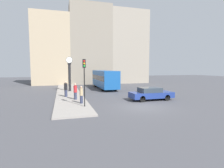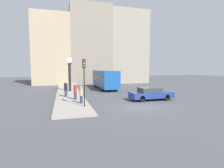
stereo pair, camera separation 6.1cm
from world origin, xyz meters
TOP-DOWN VIEW (x-y plane):
  - ground_plane at (0.00, 0.00)m, footprint 120.00×120.00m
  - sidewalk_corner at (-6.06, 10.36)m, footprint 3.20×24.72m
  - building_row at (0.32, 25.18)m, footprint 25.38×5.00m
  - sedan_car at (2.41, 2.85)m, footprint 4.70×1.87m
  - bus_distant at (0.07, 14.71)m, footprint 2.44×9.81m
  - traffic_light_near at (-5.04, 1.08)m, footprint 0.26×0.24m
  - street_clock at (-5.82, 12.11)m, footprint 0.92×0.49m
  - pedestrian_black_jacket at (-6.50, 6.92)m, footprint 0.40×0.40m
  - pedestrian_tan_coat at (-5.17, 2.52)m, footprint 0.33×0.33m
  - pedestrian_red_top at (-5.56, 4.80)m, footprint 0.37×0.37m

SIDE VIEW (x-z plane):
  - ground_plane at x=0.00m, z-range 0.00..0.00m
  - sidewalk_corner at x=-6.06m, z-range 0.00..0.13m
  - sedan_car at x=2.41m, z-range 0.01..1.40m
  - pedestrian_tan_coat at x=-5.17m, z-range 0.13..1.80m
  - pedestrian_red_top at x=-5.56m, z-range 0.13..1.86m
  - pedestrian_black_jacket at x=-6.50m, z-range 0.13..1.98m
  - bus_distant at x=0.07m, z-range 0.21..3.27m
  - street_clock at x=-5.82m, z-range 0.02..5.02m
  - traffic_light_near at x=-5.04m, z-range 1.00..5.14m
  - building_row at x=0.32m, z-range -0.43..16.79m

